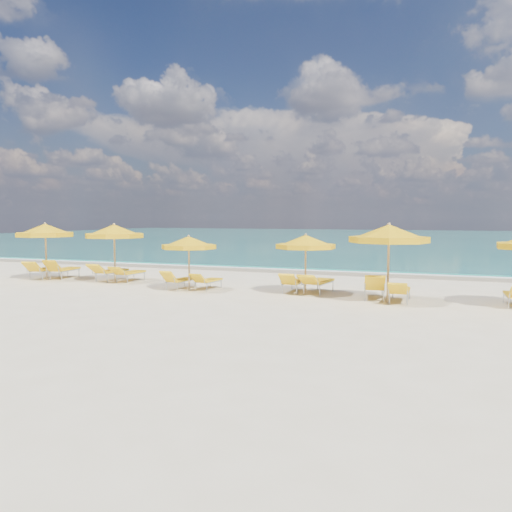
% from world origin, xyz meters
% --- Properties ---
extents(ground_plane, '(120.00, 120.00, 0.00)m').
position_xyz_m(ground_plane, '(0.00, 0.00, 0.00)').
color(ground_plane, beige).
extents(ocean, '(120.00, 80.00, 0.30)m').
position_xyz_m(ocean, '(0.00, 48.00, 0.00)').
color(ocean, '#147268').
rests_on(ocean, ground).
extents(wet_sand_band, '(120.00, 2.60, 0.01)m').
position_xyz_m(wet_sand_band, '(0.00, 7.40, 0.00)').
color(wet_sand_band, tan).
rests_on(wet_sand_band, ground).
extents(foam_line, '(120.00, 1.20, 0.03)m').
position_xyz_m(foam_line, '(0.00, 8.20, 0.00)').
color(foam_line, white).
rests_on(foam_line, ground).
extents(whitecap_near, '(14.00, 0.36, 0.05)m').
position_xyz_m(whitecap_near, '(-6.00, 17.00, 0.00)').
color(whitecap_near, white).
rests_on(whitecap_near, ground).
extents(whitecap_far, '(18.00, 0.30, 0.05)m').
position_xyz_m(whitecap_far, '(8.00, 24.00, 0.00)').
color(whitecap_far, white).
rests_on(whitecap_far, ground).
extents(umbrella_1, '(3.09, 3.09, 2.52)m').
position_xyz_m(umbrella_1, '(-9.37, 0.19, 2.15)').
color(umbrella_1, tan).
rests_on(umbrella_1, ground).
extents(umbrella_2, '(3.26, 3.26, 2.50)m').
position_xyz_m(umbrella_2, '(-6.03, 0.56, 2.13)').
color(umbrella_2, tan).
rests_on(umbrella_2, ground).
extents(umbrella_3, '(2.56, 2.56, 2.09)m').
position_xyz_m(umbrella_3, '(-1.91, -0.54, 1.78)').
color(umbrella_3, tan).
rests_on(umbrella_3, ground).
extents(umbrella_4, '(2.82, 2.82, 2.17)m').
position_xyz_m(umbrella_4, '(2.39, 0.15, 1.85)').
color(umbrella_4, tan).
rests_on(umbrella_4, ground).
extents(umbrella_5, '(2.78, 2.78, 2.57)m').
position_xyz_m(umbrella_5, '(5.33, -0.57, 2.19)').
color(umbrella_5, tan).
rests_on(umbrella_5, ground).
extents(lounger_1_left, '(1.04, 2.08, 0.88)m').
position_xyz_m(lounger_1_left, '(-9.75, 0.45, 0.25)').
color(lounger_1_left, '#A5A8AD').
rests_on(lounger_1_left, ground).
extents(lounger_1_right, '(0.86, 1.96, 0.94)m').
position_xyz_m(lounger_1_right, '(-8.94, 0.79, 0.24)').
color(lounger_1_right, '#A5A8AD').
rests_on(lounger_1_right, ground).
extents(lounger_2_left, '(0.75, 2.06, 0.84)m').
position_xyz_m(lounger_2_left, '(-6.46, 0.84, 0.25)').
color(lounger_2_left, '#A5A8AD').
rests_on(lounger_2_left, ground).
extents(lounger_2_right, '(0.67, 1.89, 0.75)m').
position_xyz_m(lounger_2_right, '(-5.51, 0.88, 0.22)').
color(lounger_2_right, '#A5A8AD').
rests_on(lounger_2_right, ground).
extents(lounger_3_left, '(0.77, 1.69, 0.80)m').
position_xyz_m(lounger_3_left, '(-2.41, -0.31, 0.21)').
color(lounger_3_left, '#A5A8AD').
rests_on(lounger_3_left, ground).
extents(lounger_3_right, '(0.69, 1.66, 0.71)m').
position_xyz_m(lounger_3_right, '(-1.39, 0.01, 0.20)').
color(lounger_3_right, '#A5A8AD').
rests_on(lounger_3_right, ground).
extents(lounger_4_left, '(0.61, 1.75, 0.80)m').
position_xyz_m(lounger_4_left, '(1.86, 0.50, 0.22)').
color(lounger_4_left, '#A5A8AD').
rests_on(lounger_4_left, ground).
extents(lounger_4_right, '(0.95, 2.13, 0.81)m').
position_xyz_m(lounger_4_right, '(2.76, 0.55, 0.24)').
color(lounger_4_right, '#A5A8AD').
rests_on(lounger_4_right, ground).
extents(lounger_5_left, '(0.95, 2.03, 0.94)m').
position_xyz_m(lounger_5_left, '(4.82, -0.02, 0.25)').
color(lounger_5_left, '#A5A8AD').
rests_on(lounger_5_left, ground).
extents(lounger_5_right, '(0.62, 1.82, 0.78)m').
position_xyz_m(lounger_5_right, '(5.69, -0.41, 0.22)').
color(lounger_5_right, '#A5A8AD').
rests_on(lounger_5_right, ground).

